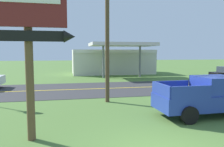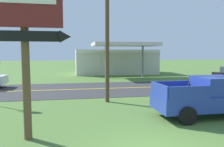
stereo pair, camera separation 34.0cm
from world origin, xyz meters
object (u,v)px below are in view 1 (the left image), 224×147
utility_pole (107,32)px  pickup_blue_parked_on_lawn (209,97)px  gas_station (113,61)px  motel_sign (29,13)px

utility_pole → pickup_blue_parked_on_lawn: size_ratio=1.58×
gas_station → pickup_blue_parked_on_lawn: 23.16m
utility_pole → pickup_blue_parked_on_lawn: bearing=-43.0°
utility_pole → pickup_blue_parked_on_lawn: (4.37, -4.07, -3.48)m
motel_sign → gas_station: 26.12m
motel_sign → gas_station: size_ratio=0.55×
gas_station → utility_pole: bearing=-102.9°
motel_sign → pickup_blue_parked_on_lawn: (8.10, 1.56, -3.49)m
utility_pole → gas_station: 19.72m
motel_sign → pickup_blue_parked_on_lawn: 8.96m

